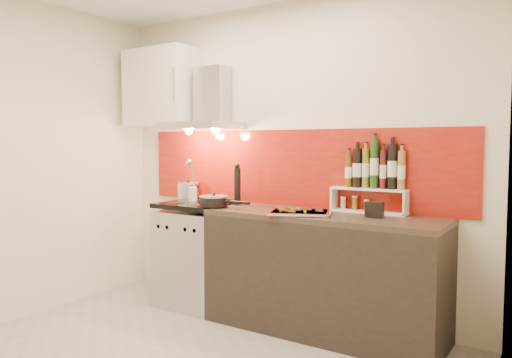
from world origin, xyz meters
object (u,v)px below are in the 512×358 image
Objects in this scene: range_stove at (199,255)px; counter at (322,273)px; saute_pan at (215,201)px; baking_tray at (300,212)px; pepper_mill at (237,185)px; stock_pot at (188,190)px.

range_stove is 1.20m from counter.
saute_pan is 0.77m from baking_tray.
pepper_mill is at bearing 164.35° from baking_tray.
saute_pan reaches higher than range_stove.
counter is at bearing -7.04° from stock_pot.
pepper_mill is at bearing -8.11° from stock_pot.
saute_pan is at bearing -25.49° from range_stove.
stock_pot is 1.37m from baking_tray.
pepper_mill is (0.63, -0.09, 0.09)m from stock_pot.
baking_tray is (0.71, -0.20, -0.16)m from pepper_mill.
stock_pot is at bearing 167.84° from baking_tray.
pepper_mill reaches higher than baking_tray.
counter is at bearing 8.87° from saute_pan.
saute_pan is at bearing -104.76° from pepper_mill.
saute_pan is 0.82× the size of baking_tray.
range_stove is 0.64m from stock_pot.
stock_pot is 0.66m from saute_pan.
counter is at bearing 37.28° from baking_tray.
saute_pan is (0.29, -0.14, 0.51)m from range_stove.
stock_pot reaches higher than saute_pan.
counter is 0.50m from baking_tray.
pepper_mill reaches higher than stock_pot.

